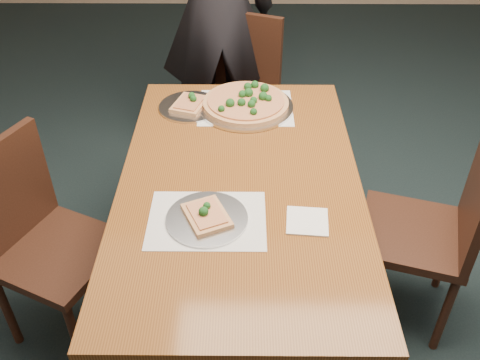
{
  "coord_description": "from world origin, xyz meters",
  "views": [
    {
      "loc": [
        -0.36,
        -1.51,
        1.98
      ],
      "look_at": [
        -0.37,
        0.06,
        0.75
      ],
      "focal_mm": 40.0,
      "sensor_mm": 36.0,
      "label": 1
    }
  ],
  "objects_px": {
    "pizza_pan": "(246,103)",
    "dining_table": "(240,199)",
    "slice_plate_near": "(207,217)",
    "slice_plate_far": "(190,105)",
    "chair_left": "(39,235)",
    "chair_far": "(239,87)",
    "diner": "(217,11)",
    "chair_right": "(436,226)"
  },
  "relations": [
    {
      "from": "slice_plate_near",
      "to": "chair_left",
      "type": "bearing_deg",
      "value": 166.46
    },
    {
      "from": "slice_plate_near",
      "to": "slice_plate_far",
      "type": "height_order",
      "value": "slice_plate_near"
    },
    {
      "from": "pizza_pan",
      "to": "slice_plate_far",
      "type": "relative_size",
      "value": 1.52
    },
    {
      "from": "chair_far",
      "to": "diner",
      "type": "xyz_separation_m",
      "value": [
        -0.12,
        0.13,
        0.4
      ]
    },
    {
      "from": "slice_plate_far",
      "to": "diner",
      "type": "bearing_deg",
      "value": 83.09
    },
    {
      "from": "slice_plate_near",
      "to": "slice_plate_far",
      "type": "bearing_deg",
      "value": 98.92
    },
    {
      "from": "chair_right",
      "to": "pizza_pan",
      "type": "height_order",
      "value": "chair_right"
    },
    {
      "from": "chair_far",
      "to": "slice_plate_near",
      "type": "distance_m",
      "value": 1.41
    },
    {
      "from": "dining_table",
      "to": "diner",
      "type": "distance_m",
      "value": 1.32
    },
    {
      "from": "slice_plate_near",
      "to": "chair_far",
      "type": "bearing_deg",
      "value": 86.01
    },
    {
      "from": "chair_right",
      "to": "diner",
      "type": "bearing_deg",
      "value": -127.22
    },
    {
      "from": "chair_left",
      "to": "pizza_pan",
      "type": "distance_m",
      "value": 1.04
    },
    {
      "from": "dining_table",
      "to": "chair_left",
      "type": "bearing_deg",
      "value": -175.72
    },
    {
      "from": "dining_table",
      "to": "pizza_pan",
      "type": "bearing_deg",
      "value": 87.43
    },
    {
      "from": "dining_table",
      "to": "slice_plate_far",
      "type": "distance_m",
      "value": 0.59
    },
    {
      "from": "chair_left",
      "to": "slice_plate_near",
      "type": "xyz_separation_m",
      "value": [
        0.68,
        -0.16,
        0.25
      ]
    },
    {
      "from": "dining_table",
      "to": "diner",
      "type": "xyz_separation_m",
      "value": [
        -0.14,
        1.29,
        0.25
      ]
    },
    {
      "from": "pizza_pan",
      "to": "chair_left",
      "type": "bearing_deg",
      "value": -144.02
    },
    {
      "from": "chair_right",
      "to": "chair_far",
      "type": "bearing_deg",
      "value": -128.15
    },
    {
      "from": "dining_table",
      "to": "pizza_pan",
      "type": "relative_size",
      "value": 3.52
    },
    {
      "from": "pizza_pan",
      "to": "diner",
      "type": "bearing_deg",
      "value": 101.95
    },
    {
      "from": "chair_right",
      "to": "slice_plate_near",
      "type": "distance_m",
      "value": 0.96
    },
    {
      "from": "dining_table",
      "to": "slice_plate_near",
      "type": "height_order",
      "value": "slice_plate_near"
    },
    {
      "from": "dining_table",
      "to": "chair_far",
      "type": "relative_size",
      "value": 1.65
    },
    {
      "from": "chair_left",
      "to": "slice_plate_near",
      "type": "relative_size",
      "value": 3.25
    },
    {
      "from": "dining_table",
      "to": "chair_left",
      "type": "xyz_separation_m",
      "value": [
        -0.79,
        -0.06,
        -0.14
      ]
    },
    {
      "from": "chair_far",
      "to": "diner",
      "type": "bearing_deg",
      "value": 154.22
    },
    {
      "from": "chair_right",
      "to": "slice_plate_near",
      "type": "xyz_separation_m",
      "value": [
        -0.9,
        -0.23,
        0.25
      ]
    },
    {
      "from": "diner",
      "to": "slice_plate_near",
      "type": "distance_m",
      "value": 1.52
    },
    {
      "from": "pizza_pan",
      "to": "slice_plate_far",
      "type": "bearing_deg",
      "value": -179.97
    },
    {
      "from": "dining_table",
      "to": "slice_plate_near",
      "type": "bearing_deg",
      "value": -116.57
    },
    {
      "from": "slice_plate_near",
      "to": "slice_plate_far",
      "type": "distance_m",
      "value": 0.76
    },
    {
      "from": "pizza_pan",
      "to": "slice_plate_far",
      "type": "xyz_separation_m",
      "value": [
        -0.25,
        -0.0,
        -0.01
      ]
    },
    {
      "from": "chair_far",
      "to": "pizza_pan",
      "type": "distance_m",
      "value": 0.68
    },
    {
      "from": "dining_table",
      "to": "pizza_pan",
      "type": "xyz_separation_m",
      "value": [
        0.02,
        0.53,
        0.12
      ]
    },
    {
      "from": "slice_plate_near",
      "to": "dining_table",
      "type": "bearing_deg",
      "value": 63.43
    },
    {
      "from": "chair_far",
      "to": "chair_right",
      "type": "height_order",
      "value": "same"
    },
    {
      "from": "diner",
      "to": "pizza_pan",
      "type": "xyz_separation_m",
      "value": [
        0.16,
        -0.76,
        -0.14
      ]
    },
    {
      "from": "dining_table",
      "to": "slice_plate_far",
      "type": "relative_size",
      "value": 5.36
    },
    {
      "from": "pizza_pan",
      "to": "dining_table",
      "type": "bearing_deg",
      "value": -92.57
    },
    {
      "from": "dining_table",
      "to": "chair_far",
      "type": "bearing_deg",
      "value": 90.73
    },
    {
      "from": "diner",
      "to": "slice_plate_near",
      "type": "height_order",
      "value": "diner"
    }
  ]
}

